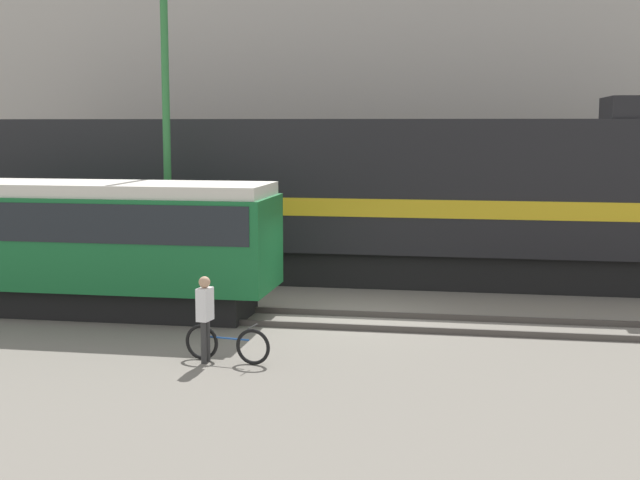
{
  "coord_description": "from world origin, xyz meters",
  "views": [
    {
      "loc": [
        3.0,
        -20.7,
        4.62
      ],
      "look_at": [
        -0.83,
        0.38,
        1.8
      ],
      "focal_mm": 50.0,
      "sensor_mm": 36.0,
      "label": 1
    }
  ],
  "objects_px": {
    "freight_locomotive": "(332,197)",
    "bicycle": "(227,344)",
    "streetcar": "(74,238)",
    "person": "(205,310)",
    "utility_pole_left": "(167,143)"
  },
  "relations": [
    {
      "from": "person",
      "to": "utility_pole_left",
      "type": "height_order",
      "value": "utility_pole_left"
    },
    {
      "from": "freight_locomotive",
      "to": "bicycle",
      "type": "xyz_separation_m",
      "value": [
        -0.48,
        -9.41,
        -2.12
      ]
    },
    {
      "from": "freight_locomotive",
      "to": "utility_pole_left",
      "type": "height_order",
      "value": "utility_pole_left"
    },
    {
      "from": "freight_locomotive",
      "to": "bicycle",
      "type": "bearing_deg",
      "value": -92.93
    },
    {
      "from": "freight_locomotive",
      "to": "person",
      "type": "relative_size",
      "value": 12.69
    },
    {
      "from": "streetcar",
      "to": "person",
      "type": "bearing_deg",
      "value": -40.59
    },
    {
      "from": "utility_pole_left",
      "to": "freight_locomotive",
      "type": "bearing_deg",
      "value": 34.78
    },
    {
      "from": "freight_locomotive",
      "to": "streetcar",
      "type": "height_order",
      "value": "freight_locomotive"
    },
    {
      "from": "freight_locomotive",
      "to": "bicycle",
      "type": "height_order",
      "value": "freight_locomotive"
    },
    {
      "from": "bicycle",
      "to": "person",
      "type": "xyz_separation_m",
      "value": [
        -0.41,
        -0.08,
        0.67
      ]
    },
    {
      "from": "freight_locomotive",
      "to": "utility_pole_left",
      "type": "relative_size",
      "value": 2.63
    },
    {
      "from": "person",
      "to": "utility_pole_left",
      "type": "distance_m",
      "value": 8.0
    },
    {
      "from": "freight_locomotive",
      "to": "bicycle",
      "type": "relative_size",
      "value": 12.03
    },
    {
      "from": "bicycle",
      "to": "utility_pole_left",
      "type": "relative_size",
      "value": 0.22
    },
    {
      "from": "utility_pole_left",
      "to": "bicycle",
      "type": "bearing_deg",
      "value": -61.79
    }
  ]
}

